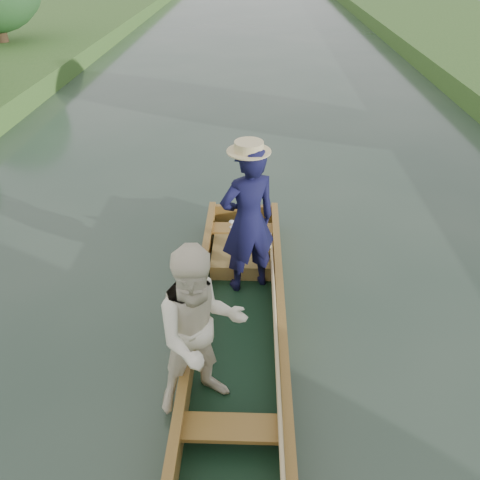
{
  "coord_description": "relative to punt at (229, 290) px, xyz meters",
  "views": [
    {
      "loc": [
        0.15,
        -4.26,
        4.17
      ],
      "look_at": [
        0.0,
        0.6,
        0.95
      ],
      "focal_mm": 35.0,
      "sensor_mm": 36.0,
      "label": 1
    }
  ],
  "objects": [
    {
      "name": "ground",
      "position": [
        0.1,
        0.16,
        -0.77
      ],
      "size": [
        120.0,
        120.0,
        0.0
      ],
      "primitive_type": "plane",
      "color": "#283D30",
      "rests_on": "ground"
    },
    {
      "name": "trees_far",
      "position": [
        -3.73,
        9.71,
        1.7
      ],
      "size": [
        22.05,
        13.96,
        4.63
      ],
      "color": "#47331E",
      "rests_on": "ground"
    },
    {
      "name": "punt",
      "position": [
        0.0,
        0.0,
        0.0
      ],
      "size": [
        1.44,
        5.31,
        2.15
      ],
      "color": "black",
      "rests_on": "ground"
    }
  ]
}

